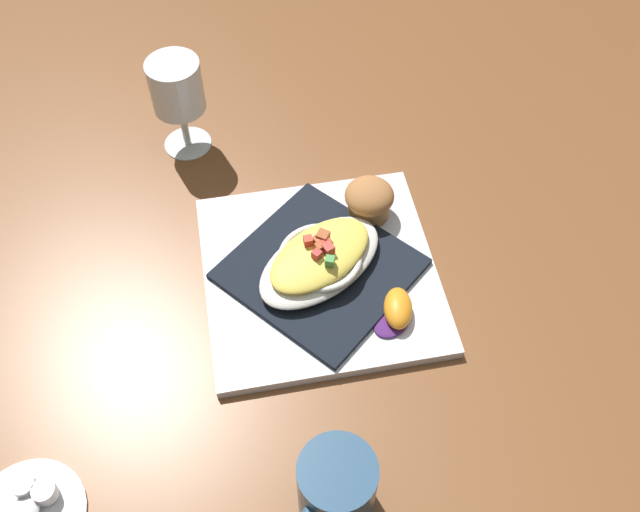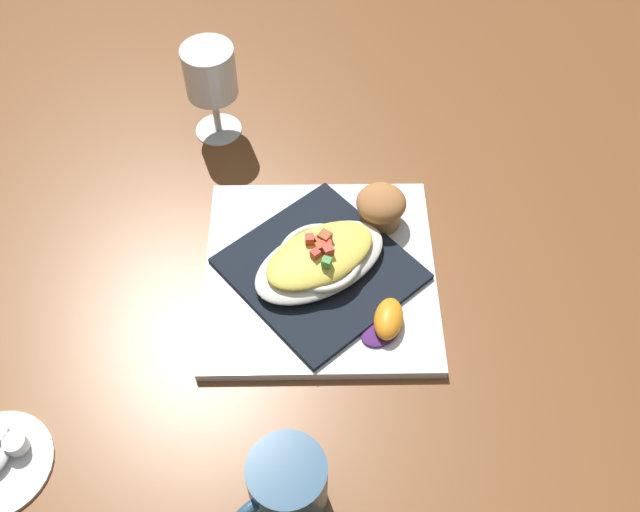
% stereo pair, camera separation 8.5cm
% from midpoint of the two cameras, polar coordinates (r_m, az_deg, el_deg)
% --- Properties ---
extents(ground_plane, '(2.60, 2.60, 0.00)m').
position_cam_midpoint_polar(ground_plane, '(0.88, 2.74, -1.87)').
color(ground_plane, brown).
extents(square_plate, '(0.31, 0.31, 0.01)m').
position_cam_midpoint_polar(square_plate, '(0.88, 2.76, -1.61)').
color(square_plate, white).
rests_on(square_plate, ground_plane).
extents(folded_napkin, '(0.27, 0.28, 0.01)m').
position_cam_midpoint_polar(folded_napkin, '(0.87, 2.79, -1.22)').
color(folded_napkin, black).
rests_on(folded_napkin, square_plate).
extents(gratin_dish, '(0.20, 0.17, 0.05)m').
position_cam_midpoint_polar(gratin_dish, '(0.85, 2.84, -0.40)').
color(gratin_dish, silver).
rests_on(gratin_dish, folded_napkin).
extents(muffin, '(0.06, 0.06, 0.05)m').
position_cam_midpoint_polar(muffin, '(0.90, 7.60, 3.78)').
color(muffin, '#A2733E').
rests_on(muffin, square_plate).
extents(orange_garnish, '(0.06, 0.07, 0.03)m').
position_cam_midpoint_polar(orange_garnish, '(0.83, 8.35, -5.42)').
color(orange_garnish, '#4E2367').
rests_on(orange_garnish, square_plate).
extents(coffee_mug, '(0.10, 0.08, 0.09)m').
position_cam_midpoint_polar(coffee_mug, '(0.72, 0.83, -18.45)').
color(coffee_mug, '#2D4E6E').
rests_on(coffee_mug, ground_plane).
extents(stemmed_glass, '(0.07, 0.07, 0.14)m').
position_cam_midpoint_polar(stemmed_glass, '(0.99, -6.33, 13.99)').
color(stemmed_glass, white).
rests_on(stemmed_glass, ground_plane).
extents(creamer_cup_0, '(0.02, 0.02, 0.02)m').
position_cam_midpoint_polar(creamer_cup_0, '(0.81, -20.51, -14.19)').
color(creamer_cup_0, white).
rests_on(creamer_cup_0, creamer_saucer).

